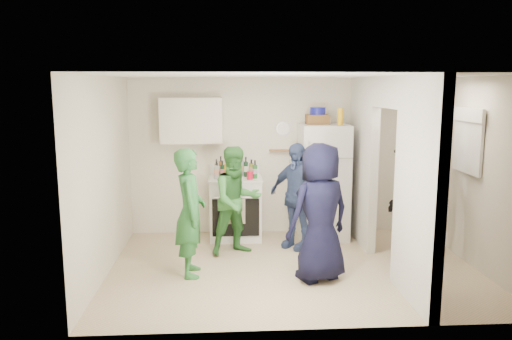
{
  "coord_description": "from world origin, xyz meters",
  "views": [
    {
      "loc": [
        -0.87,
        -6.25,
        2.38
      ],
      "look_at": [
        -0.47,
        0.4,
        1.25
      ],
      "focal_mm": 35.0,
      "sensor_mm": 36.0,
      "label": 1
    }
  ],
  "objects_px": {
    "blue_bowl": "(318,111)",
    "person_navy": "(320,212)",
    "yellow_cup_stack_top": "(340,117)",
    "person_nook": "(416,199)",
    "person_denim": "(296,196)",
    "wicker_basket": "(317,119)",
    "fridge": "(323,182)",
    "person_green_left": "(190,213)",
    "stove": "(235,208)",
    "person_green_center": "(237,201)"
  },
  "relations": [
    {
      "from": "blue_bowl",
      "to": "person_navy",
      "type": "height_order",
      "value": "blue_bowl"
    },
    {
      "from": "yellow_cup_stack_top",
      "to": "person_nook",
      "type": "distance_m",
      "value": 1.68
    },
    {
      "from": "person_denim",
      "to": "person_navy",
      "type": "bearing_deg",
      "value": -41.07
    },
    {
      "from": "yellow_cup_stack_top",
      "to": "wicker_basket",
      "type": "bearing_deg",
      "value": 154.89
    },
    {
      "from": "fridge",
      "to": "yellow_cup_stack_top",
      "type": "bearing_deg",
      "value": -24.44
    },
    {
      "from": "wicker_basket",
      "to": "person_nook",
      "type": "bearing_deg",
      "value": -44.93
    },
    {
      "from": "fridge",
      "to": "blue_bowl",
      "type": "height_order",
      "value": "blue_bowl"
    },
    {
      "from": "fridge",
      "to": "blue_bowl",
      "type": "relative_size",
      "value": 7.46
    },
    {
      "from": "person_green_left",
      "to": "person_nook",
      "type": "relative_size",
      "value": 0.94
    },
    {
      "from": "wicker_basket",
      "to": "person_nook",
      "type": "relative_size",
      "value": 0.2
    },
    {
      "from": "person_green_left",
      "to": "person_navy",
      "type": "xyz_separation_m",
      "value": [
        1.59,
        -0.26,
        0.04
      ]
    },
    {
      "from": "person_green_left",
      "to": "yellow_cup_stack_top",
      "type": "bearing_deg",
      "value": -60.92
    },
    {
      "from": "stove",
      "to": "person_navy",
      "type": "relative_size",
      "value": 0.57
    },
    {
      "from": "wicker_basket",
      "to": "person_green_left",
      "type": "distance_m",
      "value": 2.65
    },
    {
      "from": "fridge",
      "to": "person_green_center",
      "type": "bearing_deg",
      "value": -152.86
    },
    {
      "from": "wicker_basket",
      "to": "person_denim",
      "type": "distance_m",
      "value": 1.28
    },
    {
      "from": "person_green_center",
      "to": "fridge",
      "type": "bearing_deg",
      "value": 4.12
    },
    {
      "from": "fridge",
      "to": "person_green_left",
      "type": "distance_m",
      "value": 2.47
    },
    {
      "from": "stove",
      "to": "yellow_cup_stack_top",
      "type": "bearing_deg",
      "value": -4.65
    },
    {
      "from": "wicker_basket",
      "to": "person_denim",
      "type": "relative_size",
      "value": 0.22
    },
    {
      "from": "fridge",
      "to": "person_navy",
      "type": "distance_m",
      "value": 1.79
    },
    {
      "from": "person_green_left",
      "to": "wicker_basket",
      "type": "bearing_deg",
      "value": -53.86
    },
    {
      "from": "blue_bowl",
      "to": "person_nook",
      "type": "distance_m",
      "value": 1.99
    },
    {
      "from": "stove",
      "to": "wicker_basket",
      "type": "bearing_deg",
      "value": 0.9
    },
    {
      "from": "wicker_basket",
      "to": "person_green_left",
      "type": "bearing_deg",
      "value": -140.55
    },
    {
      "from": "person_navy",
      "to": "person_nook",
      "type": "xyz_separation_m",
      "value": [
        1.44,
        0.65,
        0.01
      ]
    },
    {
      "from": "person_denim",
      "to": "wicker_basket",
      "type": "bearing_deg",
      "value": 97.98
    },
    {
      "from": "person_denim",
      "to": "person_green_left",
      "type": "bearing_deg",
      "value": -102.36
    },
    {
      "from": "person_green_left",
      "to": "blue_bowl",
      "type": "bearing_deg",
      "value": -53.86
    },
    {
      "from": "blue_bowl",
      "to": "person_nook",
      "type": "xyz_separation_m",
      "value": [
        1.16,
        -1.16,
        -1.14
      ]
    },
    {
      "from": "fridge",
      "to": "person_denim",
      "type": "xyz_separation_m",
      "value": [
        -0.49,
        -0.5,
        -0.11
      ]
    },
    {
      "from": "wicker_basket",
      "to": "person_denim",
      "type": "height_order",
      "value": "wicker_basket"
    },
    {
      "from": "stove",
      "to": "yellow_cup_stack_top",
      "type": "distance_m",
      "value": 2.15
    },
    {
      "from": "person_green_center",
      "to": "person_navy",
      "type": "height_order",
      "value": "person_navy"
    },
    {
      "from": "person_denim",
      "to": "person_nook",
      "type": "height_order",
      "value": "person_nook"
    },
    {
      "from": "blue_bowl",
      "to": "person_nook",
      "type": "height_order",
      "value": "blue_bowl"
    },
    {
      "from": "person_green_left",
      "to": "person_green_center",
      "type": "bearing_deg",
      "value": -40.59
    },
    {
      "from": "fridge",
      "to": "person_denim",
      "type": "relative_size",
      "value": 1.14
    },
    {
      "from": "person_green_left",
      "to": "person_navy",
      "type": "relative_size",
      "value": 0.95
    },
    {
      "from": "fridge",
      "to": "person_green_left",
      "type": "relative_size",
      "value": 1.11
    },
    {
      "from": "blue_bowl",
      "to": "person_navy",
      "type": "distance_m",
      "value": 2.15
    },
    {
      "from": "person_green_center",
      "to": "person_nook",
      "type": "relative_size",
      "value": 0.9
    },
    {
      "from": "wicker_basket",
      "to": "person_denim",
      "type": "xyz_separation_m",
      "value": [
        -0.39,
        -0.55,
        -1.08
      ]
    },
    {
      "from": "person_navy",
      "to": "person_green_left",
      "type": "bearing_deg",
      "value": -34.45
    },
    {
      "from": "blue_bowl",
      "to": "person_green_left",
      "type": "height_order",
      "value": "blue_bowl"
    },
    {
      "from": "stove",
      "to": "person_green_center",
      "type": "xyz_separation_m",
      "value": [
        0.0,
        -0.73,
        0.28
      ]
    },
    {
      "from": "blue_bowl",
      "to": "person_green_left",
      "type": "bearing_deg",
      "value": -140.55
    },
    {
      "from": "yellow_cup_stack_top",
      "to": "person_green_left",
      "type": "xyz_separation_m",
      "value": [
        -2.19,
        -1.39,
        -1.11
      ]
    },
    {
      "from": "yellow_cup_stack_top",
      "to": "person_nook",
      "type": "bearing_deg",
      "value": -50.17
    },
    {
      "from": "person_green_center",
      "to": "person_navy",
      "type": "bearing_deg",
      "value": -69.6
    }
  ]
}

